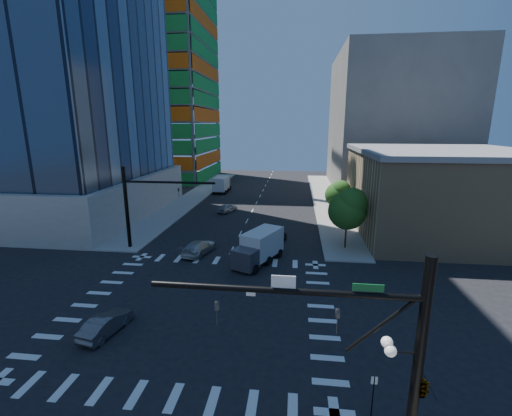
# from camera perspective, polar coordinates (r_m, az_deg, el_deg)

# --- Properties ---
(ground) EXTENTS (160.00, 160.00, 0.00)m
(ground) POSITION_cam_1_polar(r_m,az_deg,el_deg) (27.49, -8.94, -15.82)
(ground) COLOR black
(ground) RESTS_ON ground
(road_markings) EXTENTS (20.00, 20.00, 0.01)m
(road_markings) POSITION_cam_1_polar(r_m,az_deg,el_deg) (27.49, -8.94, -15.81)
(road_markings) COLOR silver
(road_markings) RESTS_ON ground
(sidewalk_ne) EXTENTS (5.00, 60.00, 0.15)m
(sidewalk_ne) POSITION_cam_1_polar(r_m,az_deg,el_deg) (64.63, 11.59, 1.43)
(sidewalk_ne) COLOR gray
(sidewalk_ne) RESTS_ON ground
(sidewalk_nw) EXTENTS (5.00, 60.00, 0.15)m
(sidewalk_nw) POSITION_cam_1_polar(r_m,az_deg,el_deg) (67.23, -10.16, 1.96)
(sidewalk_nw) COLOR gray
(sidewalk_nw) RESTS_ON ground
(construction_building) EXTENTS (25.16, 34.50, 70.60)m
(construction_building) POSITION_cam_1_polar(r_m,az_deg,el_deg) (92.23, -16.15, 20.10)
(construction_building) COLOR slate
(construction_building) RESTS_ON ground
(commercial_building) EXTENTS (20.50, 22.50, 10.60)m
(commercial_building) POSITION_cam_1_polar(r_m,az_deg,el_deg) (49.18, 28.29, 2.49)
(commercial_building) COLOR tan
(commercial_building) RESTS_ON ground
(bg_building_ne) EXTENTS (24.00, 30.00, 28.00)m
(bg_building_ne) POSITION_cam_1_polar(r_m,az_deg,el_deg) (80.54, 21.80, 13.11)
(bg_building_ne) COLOR #66615C
(bg_building_ne) RESTS_ON ground
(signal_mast_se) EXTENTS (10.51, 2.48, 9.00)m
(signal_mast_se) POSITION_cam_1_polar(r_m,az_deg,el_deg) (14.74, 21.86, -22.41)
(signal_mast_se) COLOR black
(signal_mast_se) RESTS_ON sidewalk_se
(signal_mast_nw) EXTENTS (10.20, 0.40, 9.00)m
(signal_mast_nw) POSITION_cam_1_polar(r_m,az_deg,el_deg) (39.19, -18.91, 1.19)
(signal_mast_nw) COLOR black
(signal_mast_nw) RESTS_ON sidewalk_nw
(tree_south) EXTENTS (4.16, 4.16, 6.82)m
(tree_south) POSITION_cam_1_polar(r_m,az_deg,el_deg) (38.35, 15.20, -0.04)
(tree_south) COLOR #382316
(tree_south) RESTS_ON sidewalk_ne
(tree_north) EXTENTS (3.54, 3.52, 5.78)m
(tree_north) POSITION_cam_1_polar(r_m,az_deg,el_deg) (50.16, 13.57, 2.40)
(tree_north) COLOR #382316
(tree_north) RESTS_ON sidewalk_ne
(no_parking_sign) EXTENTS (0.30, 0.06, 2.20)m
(no_parking_sign) POSITION_cam_1_polar(r_m,az_deg,el_deg) (18.87, 18.96, -26.98)
(no_parking_sign) COLOR black
(no_parking_sign) RESTS_ON ground
(car_nb_far) EXTENTS (3.63, 5.20, 1.32)m
(car_nb_far) POSITION_cam_1_polar(r_m,az_deg,el_deg) (42.28, 3.04, -3.97)
(car_nb_far) COLOR black
(car_nb_far) RESTS_ON ground
(car_sb_near) EXTENTS (3.24, 5.36, 1.45)m
(car_sb_near) POSITION_cam_1_polar(r_m,az_deg,el_deg) (37.36, -9.46, -6.45)
(car_sb_near) COLOR silver
(car_sb_near) RESTS_ON ground
(car_sb_mid) EXTENTS (2.98, 4.32, 1.37)m
(car_sb_mid) POSITION_cam_1_polar(r_m,az_deg,el_deg) (54.44, -4.78, 0.04)
(car_sb_mid) COLOR #A8ACB0
(car_sb_mid) RESTS_ON ground
(car_sb_cross) EXTENTS (2.16, 4.23, 1.33)m
(car_sb_cross) POSITION_cam_1_polar(r_m,az_deg,el_deg) (25.84, -23.67, -17.27)
(car_sb_cross) COLOR #4D4D52
(car_sb_cross) RESTS_ON ground
(box_truck_near) EXTENTS (4.80, 6.49, 3.13)m
(box_truck_near) POSITION_cam_1_polar(r_m,az_deg,el_deg) (34.14, 0.25, -7.04)
(box_truck_near) COLOR black
(box_truck_near) RESTS_ON ground
(box_truck_far) EXTENTS (2.72, 6.23, 3.25)m
(box_truck_far) POSITION_cam_1_polar(r_m,az_deg,el_deg) (70.90, -5.65, 3.84)
(box_truck_far) COLOR black
(box_truck_far) RESTS_ON ground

